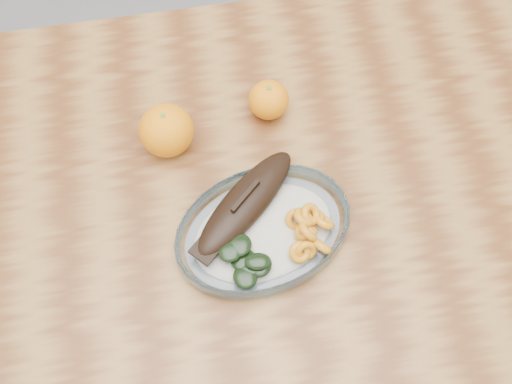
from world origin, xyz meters
TOP-DOWN VIEW (x-y plane):
  - ground at (0.00, 0.00)m, footprint 3.00×3.00m
  - dining_table at (0.00, 0.00)m, footprint 1.20×0.80m
  - plated_meal at (0.07, -0.05)m, footprint 0.57×0.57m
  - orange_left at (-0.04, 0.13)m, footprint 0.08×0.08m
  - orange_right at (0.12, 0.16)m, footprint 0.06×0.06m

SIDE VIEW (x-z plane):
  - ground at x=0.00m, z-range 0.00..0.00m
  - dining_table at x=0.00m, z-range 0.28..1.03m
  - plated_meal at x=0.07m, z-range 0.73..0.81m
  - orange_right at x=0.12m, z-range 0.75..0.81m
  - orange_left at x=-0.04m, z-range 0.75..0.83m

